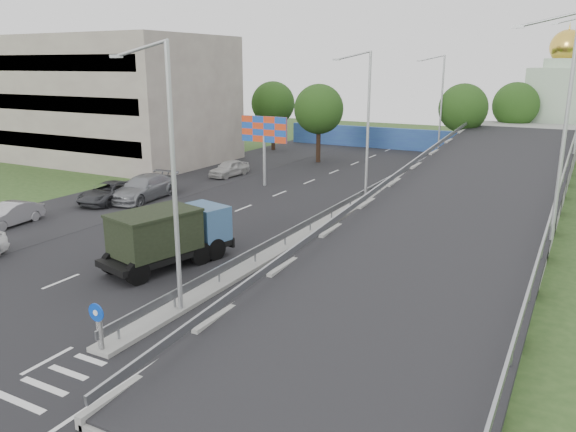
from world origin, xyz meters
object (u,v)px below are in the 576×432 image
Objects in this scene: lamp_post_mid at (366,120)px; parked_car_d at (144,188)px; church at (560,102)px; billboard at (264,133)px; sign_bollard at (99,326)px; dump_truck at (169,234)px; parked_car_e at (229,168)px; parked_car_b at (10,215)px; parked_car_c at (109,192)px; lamp_post_far at (439,102)px; lamp_post_near at (169,166)px.

parked_car_d is (-14.29, -6.22, -4.95)m from lamp_post_mid.
billboard is (-19.00, -32.00, -1.12)m from church.
parked_car_d is (-14.18, 17.61, -0.17)m from sign_bollard.
sign_bollard is at bearing -99.81° from church.
dump_truck reaches higher than sign_bollard.
church is at bearing 59.30° from billboard.
dump_truck reaches higher than parked_car_d.
dump_truck is at bearing -57.71° from parked_car_e.
lamp_post_mid reaches higher than parked_car_e.
church is 3.31× the size of parked_car_b.
parked_car_e is (-13.79, 3.88, -5.10)m from lamp_post_mid.
lamp_post_mid reaches higher than parked_car_c.
lamp_post_mid is 15.21m from parked_car_e.
dump_truck is (-13.59, -49.93, -3.74)m from church.
parked_car_c is (-15.84, -28.00, -5.10)m from lamp_post_far.
dump_truck is (-3.70, -15.93, -4.24)m from lamp_post_mid.
church reaches higher than dump_truck.
lamp_post_far is at bearing 97.92° from dump_truck.
parked_car_d is at bearing 136.03° from lamp_post_near.
lamp_post_mid is 18.47m from parked_car_c.
church is 2.32× the size of parked_car_d.
lamp_post_far reaches higher than billboard.
lamp_post_near is at bearing -54.69° from parked_car_e.
billboard is at bearing 112.49° from lamp_post_near.
parked_car_d is at bearing 41.64° from parked_car_c.
church is 2.51× the size of billboard.
church is (9.89, 54.00, -0.50)m from lamp_post_near.
parked_car_b is at bearing -115.44° from lamp_post_far.
parked_car_b is 19.25m from parked_car_e.
sign_bollard is at bearing -51.72° from dump_truck.
lamp_post_near reaches higher than parked_car_e.
dump_truck is (-3.59, 7.90, 0.54)m from sign_bollard.
parked_car_b is (-16.72, -15.15, -5.12)m from lamp_post_mid.
lamp_post_near reaches higher than sign_bollard.
lamp_post_mid is 23.13m from parked_car_b.
dump_truck is 1.63× the size of parked_car_b.
lamp_post_far is 2.44× the size of parked_car_e.
church is 2.03× the size of dump_truck.
lamp_post_mid reaches higher than sign_bollard.
lamp_post_far is 21.82m from parked_car_e.
dump_truck is 1.33× the size of parked_car_c.
billboard is at bearing 167.62° from lamp_post_mid.
sign_bollard is at bearing -91.64° from lamp_post_near.
parked_car_d is at bearing -118.59° from lamp_post_far.
church is 51.88m from dump_truck.
sign_bollard is at bearing -56.03° from parked_car_d.
parked_car_b is at bearing -110.08° from parked_car_d.
lamp_post_far reaches higher than parked_car_d.
lamp_post_near is 20.00m from lamp_post_mid.
parked_car_b is (-7.61, -17.15, -3.50)m from billboard.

